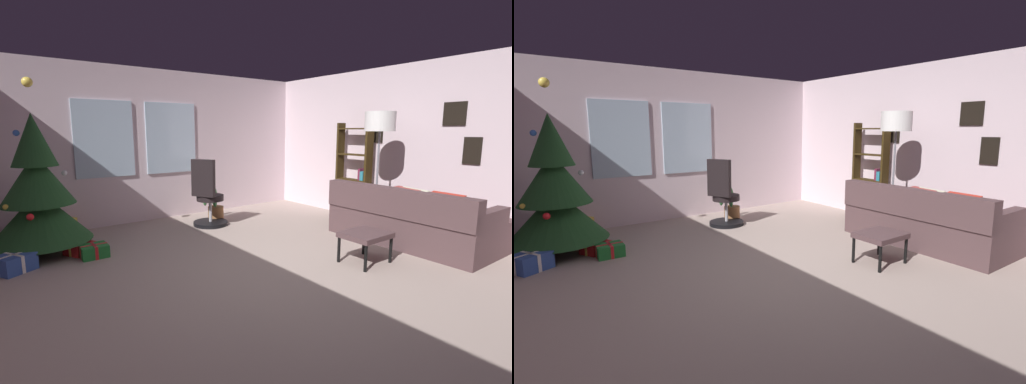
% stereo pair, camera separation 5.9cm
% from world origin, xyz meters
% --- Properties ---
extents(ground_plane, '(5.59, 6.30, 0.10)m').
position_xyz_m(ground_plane, '(0.00, 0.00, -0.05)').
color(ground_plane, '#A69388').
extents(wall_back_with_windows, '(5.59, 0.12, 2.55)m').
position_xyz_m(wall_back_with_windows, '(-0.02, 3.20, 1.28)').
color(wall_back_with_windows, silver).
rests_on(wall_back_with_windows, ground_plane).
extents(wall_right_with_frames, '(0.12, 6.30, 2.55)m').
position_xyz_m(wall_right_with_frames, '(2.84, -0.00, 1.28)').
color(wall_right_with_frames, silver).
rests_on(wall_right_with_frames, ground_plane).
extents(couch, '(1.62, 2.12, 0.81)m').
position_xyz_m(couch, '(2.18, -0.39, 0.29)').
color(couch, '#4F383A').
rests_on(couch, ground_plane).
extents(footstool, '(0.53, 0.44, 0.37)m').
position_xyz_m(footstool, '(0.96, -0.37, 0.32)').
color(footstool, '#4F383A').
rests_on(footstool, ground_plane).
extents(holiday_tree, '(1.17, 1.17, 2.16)m').
position_xyz_m(holiday_tree, '(-2.02, 2.28, 0.73)').
color(holiday_tree, '#4C331E').
rests_on(holiday_tree, ground_plane).
extents(gift_box_red, '(0.38, 0.37, 0.15)m').
position_xyz_m(gift_box_red, '(-1.67, 1.98, 0.07)').
color(gift_box_red, red).
rests_on(gift_box_red, ground_plane).
extents(gift_box_green, '(0.32, 0.28, 0.16)m').
position_xyz_m(gift_box_green, '(-1.55, 1.74, 0.08)').
color(gift_box_green, '#1E722D').
rests_on(gift_box_green, ground_plane).
extents(gift_box_gold, '(0.33, 0.34, 0.29)m').
position_xyz_m(gift_box_gold, '(-1.67, 2.90, 0.14)').
color(gift_box_gold, gold).
rests_on(gift_box_gold, ground_plane).
extents(gift_box_blue, '(0.45, 0.43, 0.20)m').
position_xyz_m(gift_box_blue, '(-2.37, 1.76, 0.10)').
color(gift_box_blue, '#2D4C99').
rests_on(gift_box_blue, ground_plane).
extents(office_chair, '(0.58, 0.57, 1.09)m').
position_xyz_m(office_chair, '(0.31, 2.19, 0.42)').
color(office_chair, black).
rests_on(office_chair, ground_plane).
extents(bookshelf, '(0.18, 0.64, 1.66)m').
position_xyz_m(bookshelf, '(2.58, 1.11, 0.72)').
color(bookshelf, '#32240E').
rests_on(bookshelf, ground_plane).
extents(floor_lamp, '(0.43, 0.43, 1.80)m').
position_xyz_m(floor_lamp, '(2.10, 0.31, 1.57)').
color(floor_lamp, slate).
rests_on(floor_lamp, ground_plane).
extents(potted_plant, '(0.33, 0.40, 0.67)m').
position_xyz_m(potted_plant, '(0.57, 2.45, 0.24)').
color(potted_plant, '#905F38').
rests_on(potted_plant, ground_plane).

